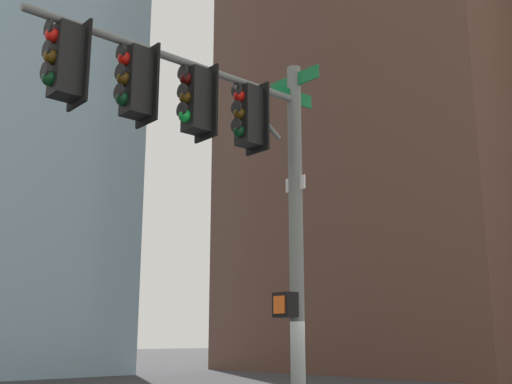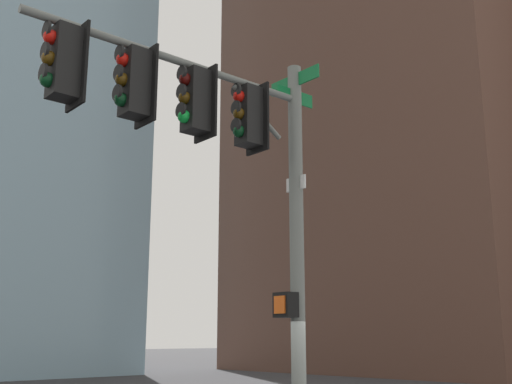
# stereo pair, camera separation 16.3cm
# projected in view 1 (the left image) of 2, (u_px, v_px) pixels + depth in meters

# --- Properties ---
(signal_pole_assembly) EXTENTS (5.29, 1.19, 6.95)m
(signal_pole_assembly) POSITION_uv_depth(u_px,v_px,m) (220.00, 157.00, 9.67)
(signal_pole_assembly) COLOR slate
(signal_pole_assembly) RESTS_ON ground_plane
(building_brick_nearside) EXTENTS (19.33, 21.66, 48.32)m
(building_brick_nearside) POSITION_uv_depth(u_px,v_px,m) (394.00, 55.00, 49.60)
(building_brick_nearside) COLOR brown
(building_brick_nearside) RESTS_ON ground_plane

